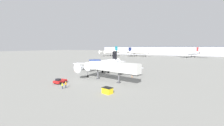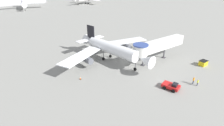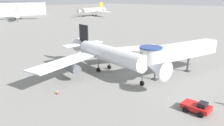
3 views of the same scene
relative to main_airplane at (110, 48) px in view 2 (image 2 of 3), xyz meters
The scene contains 10 objects.
ground_plane 5.22m from the main_airplane, 84.33° to the right, with size 800.00×800.00×0.00m, color gray.
main_airplane is the anchor object (origin of this frame).
jet_bridge 13.24m from the main_airplane, 52.55° to the right, with size 19.31×7.51×6.45m.
pushback_tug_red 20.68m from the main_airplane, 98.91° to the right, with size 2.62×3.70×1.60m.
service_container_yellow 26.50m from the main_airplane, 57.94° to the right, with size 2.69×2.25×1.41m.
traffic_cone_starboard_wing 13.49m from the main_airplane, ahead, with size 0.44×0.44×0.73m.
traffic_cone_port_wing 13.76m from the main_airplane, behind, with size 0.44×0.44×0.73m.
ground_crew_marshaller 24.48m from the main_airplane, 85.72° to the right, with size 0.33×0.23×1.62m.
ground_crew_wing_walker 23.52m from the main_airplane, 84.95° to the right, with size 0.38×0.26×1.81m.
background_jet_red_tail 130.25m from the main_airplane, 74.39° to the left, with size 32.33×33.43×10.64m.
Camera 2 is at (-36.70, -27.33, 21.51)m, focal length 28.00 mm.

